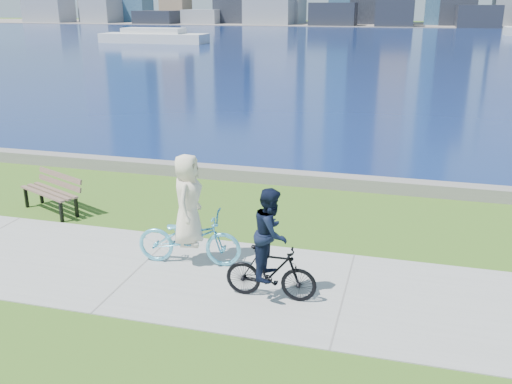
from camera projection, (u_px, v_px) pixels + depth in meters
The scene contains 9 objects.
ground at pixel (138, 269), 11.12m from camera, with size 320.00×320.00×0.00m, color #345A17.
concrete_path at pixel (138, 269), 11.11m from camera, with size 80.00×3.50×0.02m, color #979792.
seawall at pixel (234, 173), 16.73m from camera, with size 90.00×0.50×0.35m, color slate.
bay_water at pixel (380, 41), 76.98m from camera, with size 320.00×131.00×0.01m, color #0B1B4A.
far_shore at pixel (396, 25), 130.02m from camera, with size 320.00×30.00×0.12m, color slate.
ferry_near at pixel (154, 37), 72.19m from camera, with size 13.65×3.90×1.85m.
park_bench at pixel (53, 189), 14.04m from camera, with size 1.91×1.33×0.94m.
cyclist_woman at pixel (189, 224), 11.09m from camera, with size 0.94×2.14×2.24m.
cyclist_man at pixel (271, 253), 9.74m from camera, with size 0.60×1.62×2.02m.
Camera 1 is at (4.87, -9.10, 4.96)m, focal length 40.00 mm.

